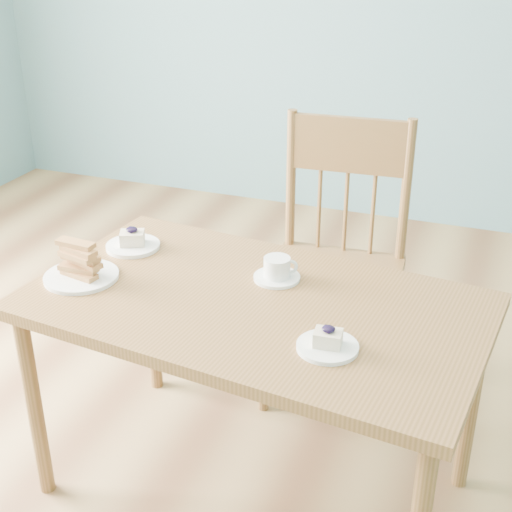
% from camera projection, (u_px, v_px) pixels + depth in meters
% --- Properties ---
extents(room, '(5.01, 5.01, 2.71)m').
position_uv_depth(room, '(207.00, 62.00, 1.60)').
color(room, '#A5804D').
rests_on(room, ground).
extents(dining_table, '(1.34, 0.86, 0.68)m').
position_uv_depth(dining_table, '(254.00, 321.00, 2.01)').
color(dining_table, brown).
rests_on(dining_table, ground).
extents(dining_chair, '(0.49, 0.47, 1.02)m').
position_uv_depth(dining_chair, '(336.00, 262.00, 2.56)').
color(dining_chair, brown).
rests_on(dining_chair, ground).
extents(cheesecake_plate_near, '(0.16, 0.16, 0.07)m').
position_uv_depth(cheesecake_plate_near, '(328.00, 343.00, 1.75)').
color(cheesecake_plate_near, white).
rests_on(cheesecake_plate_near, dining_table).
extents(cheesecake_plate_far, '(0.17, 0.17, 0.07)m').
position_uv_depth(cheesecake_plate_far, '(133.00, 243.00, 2.28)').
color(cheesecake_plate_far, white).
rests_on(cheesecake_plate_far, dining_table).
extents(coffee_cup, '(0.14, 0.14, 0.07)m').
position_uv_depth(coffee_cup, '(277.00, 270.00, 2.08)').
color(coffee_cup, white).
rests_on(coffee_cup, dining_table).
extents(biscotti_plate, '(0.22, 0.22, 0.12)m').
position_uv_depth(biscotti_plate, '(80.00, 266.00, 2.08)').
color(biscotti_plate, white).
rests_on(biscotti_plate, dining_table).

